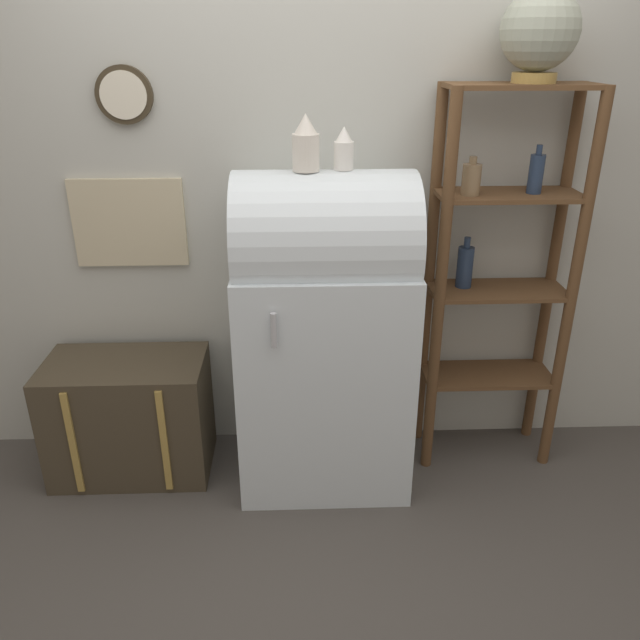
% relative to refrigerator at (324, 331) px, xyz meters
% --- Properties ---
extents(ground_plane, '(12.00, 12.00, 0.00)m').
position_rel_refrigerator_xyz_m(ground_plane, '(0.00, -0.25, -0.74)').
color(ground_plane, '#4C4742').
extents(wall_back, '(7.00, 0.09, 2.70)m').
position_rel_refrigerator_xyz_m(wall_back, '(-0.01, 0.32, 0.61)').
color(wall_back, '#B7B7AD').
rests_on(wall_back, ground_plane).
extents(refrigerator, '(0.75, 0.62, 1.43)m').
position_rel_refrigerator_xyz_m(refrigerator, '(0.00, 0.00, 0.00)').
color(refrigerator, silver).
rests_on(refrigerator, ground_plane).
extents(suitcase_trunk, '(0.72, 0.43, 0.57)m').
position_rel_refrigerator_xyz_m(suitcase_trunk, '(-0.91, 0.05, -0.45)').
color(suitcase_trunk, '#423828').
rests_on(suitcase_trunk, ground_plane).
extents(shelf_unit, '(0.63, 0.29, 1.75)m').
position_rel_refrigerator_xyz_m(shelf_unit, '(0.79, 0.13, 0.25)').
color(shelf_unit, brown).
rests_on(shelf_unit, ground_plane).
extents(globe, '(0.30, 0.30, 0.34)m').
position_rel_refrigerator_xyz_m(globe, '(0.83, 0.12, 1.20)').
color(globe, '#AD8942').
rests_on(globe, shelf_unit).
extents(vase_left, '(0.11, 0.11, 0.22)m').
position_rel_refrigerator_xyz_m(vase_left, '(-0.07, -0.01, 0.80)').
color(vase_left, silver).
rests_on(vase_left, refrigerator).
extents(vase_center, '(0.08, 0.08, 0.17)m').
position_rel_refrigerator_xyz_m(vase_center, '(0.08, 0.01, 0.78)').
color(vase_center, white).
rests_on(vase_center, refrigerator).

